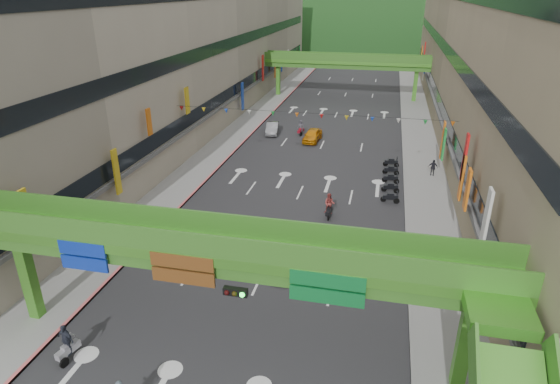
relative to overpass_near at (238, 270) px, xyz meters
name	(u,v)px	position (x,y,z in m)	size (l,w,h in m)	color
road_slab	(333,122)	(-0.93, 44.62, -5.20)	(18.00, 140.00, 0.02)	#28282B
sidewalk_left	(254,117)	(-11.93, 44.62, -5.13)	(4.00, 140.00, 0.15)	gray
sidewalk_right	(417,127)	(10.07, 44.62, -5.13)	(4.00, 140.00, 0.15)	gray
curb_left	(267,118)	(-10.03, 44.62, -5.12)	(0.20, 140.00, 0.18)	#CC5959
curb_right	(402,126)	(8.17, 44.62, -5.12)	(0.20, 140.00, 0.18)	gray
building_row_left	(196,46)	(-19.86, 44.62, 4.25)	(12.80, 95.00, 19.00)	#9E937F
building_row_right	(496,54)	(18.00, 44.62, 4.25)	(12.80, 95.00, 19.00)	gray
overpass_near	(238,270)	(0.00, 0.00, 0.00)	(28.00, 12.27, 7.10)	#4C9E2D
overpass_far	(346,64)	(-0.93, 59.62, 0.20)	(28.00, 2.20, 7.10)	#4C9E2D
hill_left	(328,38)	(-15.93, 154.62, -5.21)	(168.00, 140.00, 112.00)	#1C4419
hill_right	(442,35)	(24.07, 174.62, -5.21)	(208.00, 176.00, 128.00)	#1C4419
bunting_string	(309,116)	(-0.93, 24.62, 0.75)	(26.00, 0.36, 0.47)	black
scooter_rider_mid	(329,205)	(2.19, 16.37, -4.16)	(0.86, 1.60, 2.04)	black
scooter_rider_left	(66,342)	(-8.28, -1.78, -4.18)	(1.06, 1.58, 2.05)	gray
scooter_rider_far	(301,128)	(-4.08, 37.92, -4.29)	(0.82, 1.58, 1.85)	maroon
parked_scooter_row	(391,178)	(6.87, 24.62, -4.68)	(1.60, 9.41, 1.08)	black
car_silver	(272,128)	(-7.62, 37.70, -4.53)	(1.43, 4.11, 1.35)	gray
car_yellow	(312,135)	(-2.27, 35.67, -4.49)	(1.70, 4.23, 1.44)	orange
pedestrian_red	(422,273)	(8.87, 8.54, -4.41)	(0.78, 0.61, 1.60)	maroon
pedestrian_dark	(433,169)	(10.75, 27.23, -4.42)	(0.92, 0.38, 1.56)	#212128
pedestrian_blue	(468,297)	(11.27, 6.65, -4.38)	(0.77, 0.50, 1.66)	#344757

